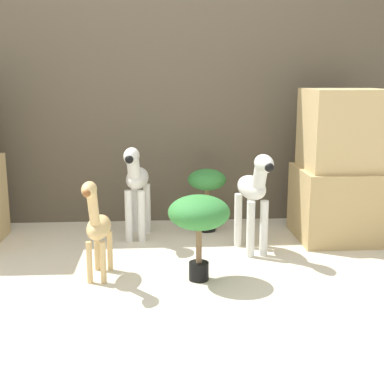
# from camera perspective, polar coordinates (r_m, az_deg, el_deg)

# --- Properties ---
(ground_plane) EXTENTS (14.00, 14.00, 0.00)m
(ground_plane) POSITION_cam_1_polar(r_m,az_deg,el_deg) (2.77, -4.71, -11.90)
(ground_plane) COLOR beige
(wall_back) EXTENTS (6.40, 0.08, 2.20)m
(wall_back) POSITION_cam_1_polar(r_m,az_deg,el_deg) (4.16, -4.61, 11.86)
(wall_back) COLOR brown
(wall_back) RESTS_ON ground_plane
(rock_pillar_right) EXTENTS (0.59, 0.59, 1.05)m
(rock_pillar_right) POSITION_cam_1_polar(r_m,az_deg,el_deg) (3.86, 15.60, 2.27)
(rock_pillar_right) COLOR tan
(rock_pillar_right) RESTS_ON ground_plane
(zebra_right) EXTENTS (0.22, 0.47, 0.67)m
(zebra_right) POSITION_cam_1_polar(r_m,az_deg,el_deg) (3.43, 6.61, -0.10)
(zebra_right) COLOR silver
(zebra_right) RESTS_ON ground_plane
(zebra_left) EXTENTS (0.20, 0.47, 0.67)m
(zebra_left) POSITION_cam_1_polar(r_m,az_deg,el_deg) (3.73, -5.96, 0.94)
(zebra_left) COLOR silver
(zebra_left) RESTS_ON ground_plane
(giraffe_figurine) EXTENTS (0.16, 0.43, 0.60)m
(giraffe_figurine) POSITION_cam_1_polar(r_m,az_deg,el_deg) (3.03, -10.08, -3.46)
(giraffe_figurine) COLOR tan
(giraffe_figurine) RESTS_ON ground_plane
(potted_palm_front) EXTENTS (0.34, 0.34, 0.49)m
(potted_palm_front) POSITION_cam_1_polar(r_m,az_deg,el_deg) (2.96, 0.75, -2.57)
(potted_palm_front) COLOR black
(potted_palm_front) RESTS_ON ground_plane
(potted_palm_back) EXTENTS (0.28, 0.28, 0.47)m
(potted_palm_back) POSITION_cam_1_polar(r_m,az_deg,el_deg) (3.91, 1.60, 0.67)
(potted_palm_back) COLOR black
(potted_palm_back) RESTS_ON ground_plane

